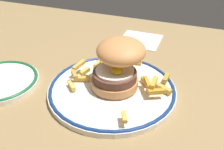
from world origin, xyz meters
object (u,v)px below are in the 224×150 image
(burger, at_px, (118,63))
(side_plate, at_px, (0,81))
(napkin, at_px, (141,40))
(dinner_plate, at_px, (112,89))

(burger, xyz_separation_m, side_plate, (-0.26, -0.08, -0.06))
(side_plate, xyz_separation_m, napkin, (0.25, 0.34, -0.01))
(side_plate, distance_m, napkin, 0.42)
(dinner_plate, distance_m, burger, 0.06)
(napkin, bearing_deg, dinner_plate, -88.18)
(dinner_plate, height_order, side_plate, same)
(side_plate, bearing_deg, dinner_plate, 13.42)
(dinner_plate, bearing_deg, burger, 60.95)
(burger, height_order, napkin, burger)
(dinner_plate, bearing_deg, side_plate, -166.58)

